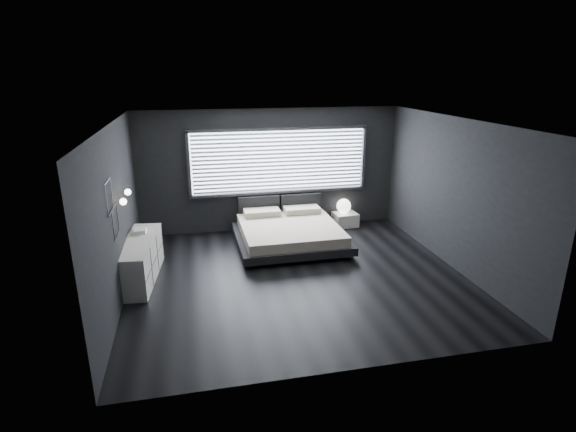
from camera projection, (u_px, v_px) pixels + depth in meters
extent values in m
plane|color=black|center=(298.00, 277.00, 8.22)|extent=(6.00, 6.00, 0.00)
plane|color=silver|center=(299.00, 122.00, 7.35)|extent=(6.00, 6.00, 0.00)
cube|color=black|center=(271.00, 170.00, 10.34)|extent=(6.00, 0.04, 2.80)
cube|color=black|center=(353.00, 269.00, 5.23)|extent=(6.00, 0.04, 2.80)
cube|color=black|center=(116.00, 215.00, 7.18)|extent=(0.04, 5.50, 2.80)
cube|color=black|center=(454.00, 194.00, 8.39)|extent=(0.04, 5.50, 2.80)
cube|color=white|center=(279.00, 161.00, 10.30)|extent=(4.00, 0.02, 1.38)
cube|color=#47474C|center=(188.00, 165.00, 9.86)|extent=(0.06, 0.08, 1.48)
cube|color=#47474C|center=(363.00, 158.00, 10.68)|extent=(0.06, 0.08, 1.48)
cube|color=#47474C|center=(279.00, 129.00, 10.04)|extent=(4.14, 0.08, 0.06)
cube|color=#47474C|center=(280.00, 192.00, 10.50)|extent=(4.14, 0.08, 0.06)
cube|color=white|center=(280.00, 162.00, 10.24)|extent=(3.94, 0.03, 1.32)
cube|color=black|center=(259.00, 207.00, 10.43)|extent=(0.96, 0.16, 0.52)
cube|color=black|center=(301.00, 204.00, 10.64)|extent=(0.96, 0.16, 0.52)
cylinder|color=silver|center=(119.00, 202.00, 7.18)|extent=(0.10, 0.02, 0.02)
sphere|color=#FFE5B7|center=(123.00, 202.00, 7.19)|extent=(0.11, 0.11, 0.11)
cylinder|color=silver|center=(123.00, 192.00, 7.73)|extent=(0.10, 0.02, 0.02)
sphere|color=#FFE5B7|center=(128.00, 192.00, 7.75)|extent=(0.11, 0.11, 0.11)
cube|color=#47474C|center=(107.00, 182.00, 6.46)|extent=(0.01, 0.46, 0.02)
cube|color=#47474C|center=(111.00, 212.00, 6.61)|extent=(0.01, 0.46, 0.02)
cube|color=#47474C|center=(111.00, 193.00, 6.75)|extent=(0.01, 0.02, 0.46)
cube|color=#47474C|center=(106.00, 201.00, 6.32)|extent=(0.01, 0.02, 0.46)
cube|color=#47474C|center=(114.00, 208.00, 6.84)|extent=(0.01, 0.46, 0.02)
cube|color=#47474C|center=(117.00, 236.00, 6.99)|extent=(0.01, 0.46, 0.02)
cube|color=#47474C|center=(118.00, 217.00, 7.13)|extent=(0.01, 0.02, 0.46)
cube|color=#47474C|center=(113.00, 227.00, 6.70)|extent=(0.01, 0.02, 0.46)
cube|color=black|center=(251.00, 264.00, 8.66)|extent=(0.13, 0.13, 0.08)
cube|color=black|center=(347.00, 255.00, 9.08)|extent=(0.13, 0.13, 0.08)
cube|color=black|center=(239.00, 233.00, 10.30)|extent=(0.13, 0.13, 0.08)
cube|color=black|center=(322.00, 227.00, 10.71)|extent=(0.13, 0.13, 0.08)
cube|color=black|center=(290.00, 238.00, 9.65)|extent=(2.30, 2.20, 0.17)
cube|color=beige|center=(290.00, 230.00, 9.59)|extent=(2.05, 2.05, 0.21)
cube|color=#BCB59D|center=(262.00, 212.00, 10.19)|extent=(0.81, 0.44, 0.13)
cube|color=#BCB59D|center=(302.00, 210.00, 10.39)|extent=(0.81, 0.44, 0.13)
cube|color=white|center=(345.00, 219.00, 10.85)|extent=(0.59, 0.50, 0.32)
sphere|color=white|center=(344.00, 206.00, 10.79)|extent=(0.34, 0.34, 0.34)
cube|color=white|center=(140.00, 260.00, 8.04)|extent=(0.70, 1.89, 0.74)
cube|color=#47474C|center=(155.00, 259.00, 8.07)|extent=(0.19, 1.82, 0.72)
cube|color=silver|center=(139.00, 231.00, 8.34)|extent=(0.25, 0.32, 0.04)
cube|color=silver|center=(139.00, 230.00, 8.31)|extent=(0.24, 0.30, 0.03)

